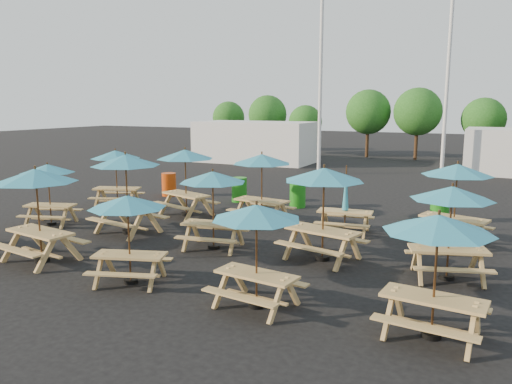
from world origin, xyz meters
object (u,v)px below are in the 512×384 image
at_px(picnic_unit_9, 256,219).
at_px(waste_bin_1, 239,190).
at_px(picnic_unit_12, 438,232).
at_px(picnic_unit_2, 115,158).
at_px(waste_bin_2, 298,194).
at_px(picnic_unit_3, 36,182).
at_px(picnic_unit_8, 262,163).
at_px(picnic_unit_6, 128,207).
at_px(picnic_unit_5, 185,159).
at_px(picnic_unit_13, 452,199).
at_px(waste_bin_0, 169,184).
at_px(picnic_unit_14, 457,175).
at_px(picnic_unit_10, 324,180).
at_px(picnic_unit_7, 213,182).
at_px(waste_bin_3, 440,207).
at_px(picnic_unit_1, 48,172).
at_px(picnic_unit_11, 345,206).
at_px(picnic_unit_4, 126,165).

xyz_separation_m(picnic_unit_9, waste_bin_1, (-5.37, 9.54, -1.31)).
bearing_deg(picnic_unit_12, picnic_unit_2, 158.63).
bearing_deg(waste_bin_2, picnic_unit_3, -110.47).
bearing_deg(picnic_unit_8, picnic_unit_6, -84.14).
xyz_separation_m(picnic_unit_5, picnic_unit_13, (9.17, -3.03, -0.19)).
distance_m(picnic_unit_12, waste_bin_0, 15.31).
distance_m(picnic_unit_5, waste_bin_2, 4.70).
bearing_deg(picnic_unit_8, picnic_unit_2, -172.09).
xyz_separation_m(picnic_unit_8, waste_bin_1, (-2.39, 2.91, -1.52)).
bearing_deg(picnic_unit_13, waste_bin_1, 126.99).
distance_m(picnic_unit_8, picnic_unit_14, 6.13).
distance_m(picnic_unit_3, picnic_unit_6, 3.13).
distance_m(picnic_unit_8, picnic_unit_10, 4.48).
bearing_deg(picnic_unit_3, picnic_unit_7, 49.08).
xyz_separation_m(picnic_unit_5, waste_bin_3, (8.40, 2.98, -1.58)).
bearing_deg(waste_bin_3, picnic_unit_6, -121.06).
xyz_separation_m(picnic_unit_1, picnic_unit_9, (9.20, -3.23, 0.04)).
distance_m(picnic_unit_2, picnic_unit_6, 8.97).
xyz_separation_m(picnic_unit_11, picnic_unit_13, (3.28, -3.06, 1.01)).
bearing_deg(waste_bin_2, picnic_unit_14, -26.15).
relative_size(picnic_unit_1, picnic_unit_2, 0.91).
height_order(picnic_unit_10, picnic_unit_14, picnic_unit_10).
distance_m(picnic_unit_13, picnic_unit_14, 3.27).
distance_m(picnic_unit_5, picnic_unit_7, 4.43).
relative_size(picnic_unit_9, picnic_unit_12, 0.96).
distance_m(picnic_unit_2, picnic_unit_5, 3.36).
relative_size(picnic_unit_3, waste_bin_3, 2.41).
xyz_separation_m(picnic_unit_3, picnic_unit_14, (9.40, 6.38, -0.06)).
relative_size(picnic_unit_3, picnic_unit_10, 0.99).
bearing_deg(picnic_unit_10, picnic_unit_4, -167.14).
xyz_separation_m(picnic_unit_9, waste_bin_3, (2.50, 9.37, -1.31)).
xyz_separation_m(picnic_unit_2, picnic_unit_11, (9.24, -0.14, -1.05)).
height_order(picnic_unit_1, picnic_unit_10, picnic_unit_10).
distance_m(picnic_unit_12, picnic_unit_14, 6.49).
height_order(picnic_unit_8, waste_bin_3, picnic_unit_8).
bearing_deg(picnic_unit_11, waste_bin_0, 154.77).
distance_m(picnic_unit_1, picnic_unit_7, 6.34).
bearing_deg(picnic_unit_14, waste_bin_1, 176.73).
distance_m(picnic_unit_9, picnic_unit_10, 3.52).
xyz_separation_m(picnic_unit_3, picnic_unit_9, (6.25, -0.24, -0.27)).
bearing_deg(picnic_unit_3, picnic_unit_13, 26.37).
bearing_deg(picnic_unit_8, waste_bin_1, 136.64).
xyz_separation_m(picnic_unit_4, picnic_unit_6, (2.96, -3.48, -0.40)).
bearing_deg(picnic_unit_9, picnic_unit_10, 93.92).
bearing_deg(picnic_unit_3, picnic_unit_11, 52.95).
distance_m(picnic_unit_3, picnic_unit_10, 7.25).
bearing_deg(picnic_unit_9, picnic_unit_11, 97.57).
height_order(picnic_unit_10, picnic_unit_12, picnic_unit_10).
distance_m(picnic_unit_7, waste_bin_1, 6.98).
xyz_separation_m(picnic_unit_3, waste_bin_2, (3.47, 9.29, -1.58)).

